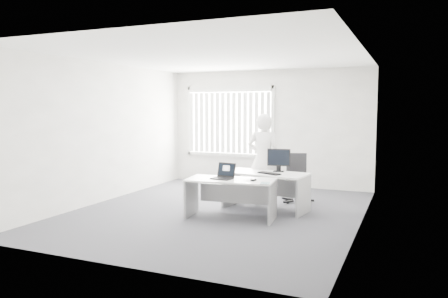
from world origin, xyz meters
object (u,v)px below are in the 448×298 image
at_px(desk_far, 266,183).
at_px(laptop, 222,171).
at_px(person, 264,159).
at_px(monitor, 279,160).
at_px(desk_near, 231,190).
at_px(office_chair, 297,187).

distance_m(desk_far, laptop, 1.07).
xyz_separation_m(person, monitor, (0.39, -0.29, 0.02)).
bearing_deg(monitor, laptop, -130.72).
relative_size(desk_near, office_chair, 1.60).
bearing_deg(person, desk_far, 106.71).
bearing_deg(laptop, desk_near, 30.38).
height_order(laptop, monitor, monitor).
distance_m(desk_near, person, 1.39).
relative_size(desk_far, monitor, 3.76).
height_order(person, monitor, person).
height_order(desk_near, laptop, laptop).
bearing_deg(desk_near, person, 76.82).
distance_m(desk_far, monitor, 0.49).
xyz_separation_m(desk_near, person, (0.16, 1.32, 0.40)).
bearing_deg(desk_near, laptop, -164.35).
relative_size(desk_near, desk_far, 0.96).
distance_m(office_chair, person, 0.92).
height_order(desk_far, monitor, monitor).
relative_size(person, laptop, 5.20).
xyz_separation_m(desk_far, monitor, (0.20, 0.19, 0.41)).
bearing_deg(office_chair, desk_near, -132.48).
xyz_separation_m(office_chair, monitor, (-0.18, -0.72, 0.61)).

